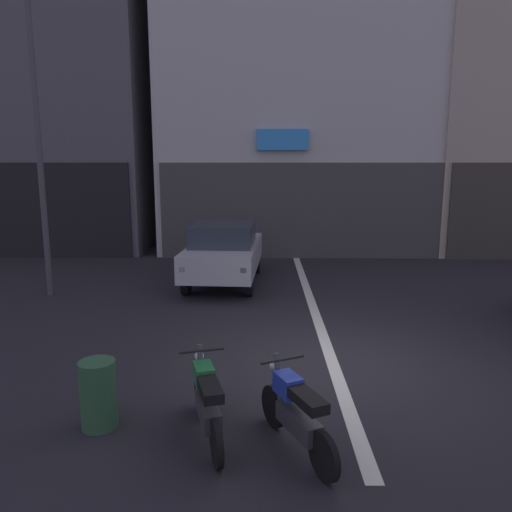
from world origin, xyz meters
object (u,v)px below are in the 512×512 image
at_px(trash_bin, 99,394).
at_px(motorcycle_blue_row_left_mid, 296,412).
at_px(car_silver_crossing_near, 224,251).
at_px(motorcycle_green_row_leftmost, 207,401).
at_px(street_lamp, 36,112).

bearing_deg(trash_bin, motorcycle_blue_row_left_mid, -10.98).
relative_size(car_silver_crossing_near, motorcycle_blue_row_left_mid, 2.73).
height_order(car_silver_crossing_near, motorcycle_blue_row_left_mid, car_silver_crossing_near).
bearing_deg(motorcycle_green_row_leftmost, motorcycle_blue_row_left_mid, -13.61).
height_order(street_lamp, trash_bin, street_lamp).
bearing_deg(car_silver_crossing_near, motorcycle_blue_row_left_mid, -79.84).
relative_size(car_silver_crossing_near, street_lamp, 0.58).
bearing_deg(car_silver_crossing_near, street_lamp, -163.24).
height_order(motorcycle_green_row_leftmost, trash_bin, motorcycle_green_row_leftmost).
height_order(car_silver_crossing_near, street_lamp, street_lamp).
distance_m(street_lamp, motorcycle_green_row_leftmost, 8.71).
distance_m(car_silver_crossing_near, motorcycle_blue_row_left_mid, 7.95).
bearing_deg(trash_bin, street_lamp, 117.89).
distance_m(motorcycle_blue_row_left_mid, trash_bin, 2.41).
bearing_deg(motorcycle_blue_row_left_mid, car_silver_crossing_near, 100.16).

